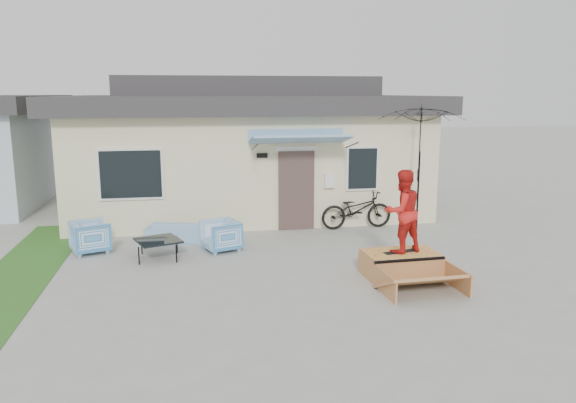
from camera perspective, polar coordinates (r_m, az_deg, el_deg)
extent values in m
plane|color=#969790|center=(10.51, 0.13, -8.91)|extent=(90.00, 90.00, 0.00)
cube|color=#295C1F|center=(12.72, -25.53, -6.42)|extent=(1.40, 8.00, 0.01)
cube|color=beige|center=(17.92, -4.47, 4.37)|extent=(10.00, 7.00, 3.00)
cube|color=#2C2C30|center=(17.80, -4.55, 9.97)|extent=(10.80, 7.80, 0.50)
cube|color=#2C2C30|center=(17.80, -4.58, 11.74)|extent=(7.50, 4.50, 0.60)
cube|color=#4D3934|center=(14.66, 0.85, 1.11)|extent=(0.95, 0.08, 2.10)
cube|color=white|center=(14.39, -15.81, 2.72)|extent=(1.60, 0.06, 1.30)
cube|color=white|center=(15.03, 7.61, 3.39)|extent=(0.90, 0.06, 1.20)
cube|color=teal|center=(13.99, 1.27, 6.41)|extent=(2.50, 1.09, 0.29)
imported|color=teal|center=(13.94, -10.92, -2.64)|extent=(1.76, 0.91, 0.66)
imported|color=teal|center=(13.45, -19.62, -3.26)|extent=(0.98, 1.01, 0.82)
imported|color=teal|center=(12.91, -6.90, -3.34)|extent=(0.93, 0.96, 0.78)
cube|color=black|center=(12.59, -13.13, -4.76)|extent=(1.12, 1.12, 0.43)
imported|color=black|center=(14.99, 7.04, -0.41)|extent=(1.98, 0.78, 1.25)
cylinder|color=black|center=(14.97, 13.19, 1.03)|extent=(0.05, 0.05, 2.10)
imported|color=black|center=(14.87, 13.31, 3.68)|extent=(2.68, 2.56, 0.90)
cube|color=black|center=(11.31, 11.47, -5.02)|extent=(0.75, 0.35, 0.05)
imported|color=red|center=(11.11, 11.64, -0.84)|extent=(0.94, 0.81, 1.64)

